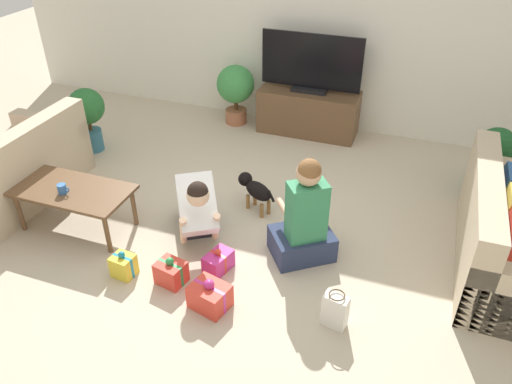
# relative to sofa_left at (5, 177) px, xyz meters

# --- Properties ---
(ground_plane) EXTENTS (16.00, 16.00, 0.00)m
(ground_plane) POSITION_rel_sofa_left_xyz_m (2.38, 0.27, -0.29)
(ground_plane) COLOR beige
(wall_back) EXTENTS (8.40, 0.06, 2.60)m
(wall_back) POSITION_rel_sofa_left_xyz_m (2.38, 2.90, 1.01)
(wall_back) COLOR white
(wall_back) RESTS_ON ground_plane
(sofa_left) EXTENTS (0.93, 1.77, 0.84)m
(sofa_left) POSITION_rel_sofa_left_xyz_m (0.00, 0.00, 0.00)
(sofa_left) COLOR #C6B293
(sofa_left) RESTS_ON ground_plane
(coffee_table) EXTENTS (1.08, 0.56, 0.43)m
(coffee_table) POSITION_rel_sofa_left_xyz_m (0.95, -0.13, 0.09)
(coffee_table) COLOR brown
(coffee_table) RESTS_ON ground_plane
(tv_console) EXTENTS (1.25, 0.48, 0.56)m
(tv_console) POSITION_rel_sofa_left_xyz_m (2.46, 2.59, -0.01)
(tv_console) COLOR brown
(tv_console) RESTS_ON ground_plane
(tv) EXTENTS (1.24, 0.20, 0.72)m
(tv) POSITION_rel_sofa_left_xyz_m (2.46, 2.59, 0.59)
(tv) COLOR black
(tv) RESTS_ON tv_console
(potted_plant_corner_left) EXTENTS (0.42, 0.42, 0.78)m
(potted_plant_corner_left) POSITION_rel_sofa_left_xyz_m (0.14, 1.24, 0.20)
(potted_plant_corner_left) COLOR #336B84
(potted_plant_corner_left) RESTS_ON ground_plane
(potted_plant_corner_right) EXTENTS (0.41, 0.41, 0.72)m
(potted_plant_corner_right) POSITION_rel_sofa_left_xyz_m (4.62, 1.91, 0.10)
(potted_plant_corner_right) COLOR #336B84
(potted_plant_corner_right) RESTS_ON ground_plane
(potted_plant_back_left) EXTENTS (0.49, 0.49, 0.79)m
(potted_plant_back_left) POSITION_rel_sofa_left_xyz_m (1.49, 2.54, 0.20)
(potted_plant_back_left) COLOR #A36042
(potted_plant_back_left) RESTS_ON ground_plane
(person_kneeling) EXTENTS (0.68, 0.82, 0.79)m
(person_kneeling) POSITION_rel_sofa_left_xyz_m (2.09, 0.10, 0.05)
(person_kneeling) COLOR #23232D
(person_kneeling) RESTS_ON ground_plane
(person_sitting) EXTENTS (0.66, 0.63, 1.00)m
(person_sitting) POSITION_rel_sofa_left_xyz_m (3.07, 0.19, 0.08)
(person_sitting) COLOR #283351
(person_sitting) RESTS_ON ground_plane
(dog) EXTENTS (0.47, 0.32, 0.35)m
(dog) POSITION_rel_sofa_left_xyz_m (2.42, 0.73, -0.05)
(dog) COLOR black
(dog) RESTS_ON ground_plane
(gift_box_a) EXTENTS (0.26, 0.24, 0.26)m
(gift_box_a) POSITION_rel_sofa_left_xyz_m (2.13, -0.50, -0.19)
(gift_box_a) COLOR red
(gift_box_a) RESTS_ON ground_plane
(gift_box_b) EXTENTS (0.23, 0.29, 0.23)m
(gift_box_b) POSITION_rel_sofa_left_xyz_m (2.44, -0.23, -0.20)
(gift_box_b) COLOR #CC3389
(gift_box_b) RESTS_ON ground_plane
(gift_box_c) EXTENTS (0.20, 0.18, 0.25)m
(gift_box_c) POSITION_rel_sofa_left_xyz_m (1.72, -0.56, -0.19)
(gift_box_c) COLOR yellow
(gift_box_c) RESTS_ON ground_plane
(gift_box_d) EXTENTS (0.34, 0.30, 0.27)m
(gift_box_d) POSITION_rel_sofa_left_xyz_m (2.55, -0.64, -0.19)
(gift_box_d) COLOR red
(gift_box_d) RESTS_ON ground_plane
(gift_bag_a) EXTENTS (0.20, 0.15, 0.31)m
(gift_bag_a) POSITION_rel_sofa_left_xyz_m (3.51, -0.50, -0.14)
(gift_bag_a) COLOR white
(gift_bag_a) RESTS_ON ground_plane
(mug) EXTENTS (0.12, 0.08, 0.09)m
(mug) POSITION_rel_sofa_left_xyz_m (0.92, -0.21, 0.19)
(mug) COLOR #386BAD
(mug) RESTS_ON coffee_table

